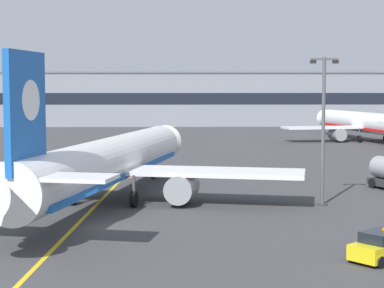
{
  "coord_description": "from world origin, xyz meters",
  "views": [
    {
      "loc": [
        5.41,
        -43.78,
        9.42
      ],
      "look_at": [
        6.66,
        6.65,
        5.14
      ],
      "focal_mm": 60.63,
      "sensor_mm": 36.0,
      "label": 1
    }
  ],
  "objects": [
    {
      "name": "ground_plane",
      "position": [
        0.0,
        0.0,
        0.0
      ],
      "size": [
        400.0,
        400.0,
        0.0
      ],
      "primitive_type": "plane",
      "color": "#3D3D3F"
    },
    {
      "name": "taxiway_centreline",
      "position": [
        0.0,
        30.0,
        0.0
      ],
      "size": [
        9.57,
        179.78,
        0.01
      ],
      "primitive_type": "cube",
      "rotation": [
        0.0,
        0.0,
        -0.05
      ],
      "color": "yellow",
      "rests_on": "ground"
    },
    {
      "name": "airliner_foreground",
      "position": [
        -0.12,
        9.79,
        3.37
      ],
      "size": [
        32.29,
        41.15,
        11.65
      ],
      "color": "white",
      "rests_on": "ground"
    },
    {
      "name": "airliner_background",
      "position": [
        40.01,
        71.73,
        3.26
      ],
      "size": [
        31.3,
        40.02,
        11.27
      ],
      "color": "white",
      "rests_on": "ground"
    },
    {
      "name": "apron_lamp_post",
      "position": [
        17.29,
        8.06,
        6.28
      ],
      "size": [
        2.24,
        0.9,
        11.96
      ],
      "color": "#515156",
      "rests_on": "ground"
    },
    {
      "name": "service_car_fourth",
      "position": [
        16.8,
        -8.95,
        0.77
      ],
      "size": [
        4.39,
        4.06,
        1.79
      ],
      "color": "yellow",
      "rests_on": "ground"
    },
    {
      "name": "safety_cone_by_nose_gear",
      "position": [
        0.56,
        24.74,
        0.26
      ],
      "size": [
        0.44,
        0.44,
        0.55
      ],
      "color": "orange",
      "rests_on": "ground"
    },
    {
      "name": "terminal_building",
      "position": [
        8.22,
        123.82,
        6.86
      ],
      "size": [
        160.88,
        12.4,
        13.7
      ],
      "color": "gray",
      "rests_on": "ground"
    }
  ]
}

